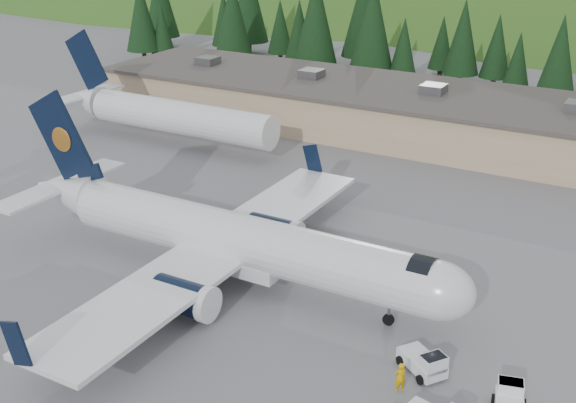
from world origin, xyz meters
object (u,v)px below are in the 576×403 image
at_px(baggage_tug_b, 425,363).
at_px(ramp_worker, 400,377).
at_px(second_airliner, 161,113).
at_px(baggage_tug_c, 510,403).
at_px(airliner, 232,240).
at_px(terminal_building, 389,109).

xyz_separation_m(baggage_tug_b, ramp_worker, (-0.63, -2.17, 0.19)).
height_order(second_airliner, baggage_tug_c, second_airliner).
xyz_separation_m(airliner, ramp_worker, (14.71, -5.83, -2.23)).
relative_size(airliner, terminal_building, 0.50).
bearing_deg(terminal_building, airliner, -84.03).
height_order(second_airliner, baggage_tug_b, second_airliner).
relative_size(baggage_tug_b, baggage_tug_c, 1.05).
height_order(second_airliner, terminal_building, second_airliner).
distance_m(terminal_building, ramp_worker, 47.68).
distance_m(airliner, terminal_building, 38.21).
height_order(airliner, baggage_tug_c, airliner).
height_order(airliner, ramp_worker, airliner).
xyz_separation_m(second_airliner, baggage_tug_b, (39.23, -25.66, -2.62)).
relative_size(second_airliner, ramp_worker, 15.41).
distance_m(baggage_tug_b, baggage_tug_c, 5.10).
bearing_deg(terminal_building, baggage_tug_c, -60.42).
bearing_deg(baggage_tug_b, airliner, -158.73).
distance_m(airliner, second_airliner, 32.48).
xyz_separation_m(baggage_tug_b, terminal_building, (-19.32, 41.66, 1.92)).
height_order(airliner, baggage_tug_b, airliner).
bearing_deg(terminal_building, ramp_worker, -66.91).
bearing_deg(baggage_tug_b, terminal_building, 149.56).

